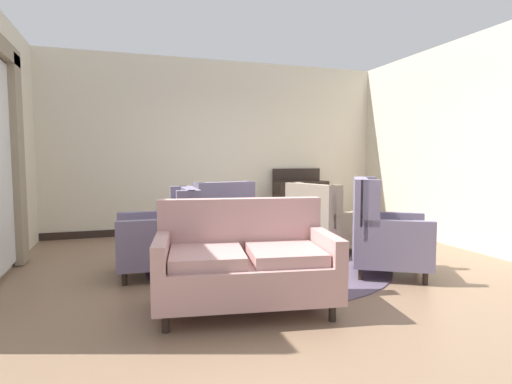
% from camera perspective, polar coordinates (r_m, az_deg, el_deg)
% --- Properties ---
extents(ground, '(8.52, 8.52, 0.00)m').
position_cam_1_polar(ground, '(4.87, 2.92, -10.98)').
color(ground, '#896B51').
extents(wall_back, '(6.25, 0.08, 3.05)m').
position_cam_1_polar(wall_back, '(7.43, -4.93, 6.33)').
color(wall_back, beige).
rests_on(wall_back, ground).
extents(wall_right, '(0.08, 4.00, 3.05)m').
position_cam_1_polar(wall_right, '(7.05, 24.23, 6.02)').
color(wall_right, beige).
rests_on(wall_right, ground).
extents(baseboard_back, '(6.09, 0.03, 0.12)m').
position_cam_1_polar(baseboard_back, '(7.48, -4.76, -4.96)').
color(baseboard_back, black).
rests_on(baseboard_back, ground).
extents(area_rug, '(2.96, 2.96, 0.01)m').
position_cam_1_polar(area_rug, '(5.14, 1.71, -10.06)').
color(area_rug, '#5B4C60').
rests_on(area_rug, ground).
extents(coffee_table, '(0.94, 0.94, 0.44)m').
position_cam_1_polar(coffee_table, '(4.87, 0.82, -6.55)').
color(coffee_table, black).
rests_on(coffee_table, ground).
extents(porcelain_vase, '(0.14, 0.14, 0.30)m').
position_cam_1_polar(porcelain_vase, '(4.83, 1.03, -4.10)').
color(porcelain_vase, '#384C93').
rests_on(porcelain_vase, coffee_table).
extents(settee, '(1.63, 1.07, 0.94)m').
position_cam_1_polar(settee, '(3.61, -1.57, -9.94)').
color(settee, tan).
rests_on(settee, ground).
extents(armchair_near_sideboard, '(0.91, 0.92, 1.00)m').
position_cam_1_polar(armchair_near_sideboard, '(5.81, -5.13, -4.10)').
color(armchair_near_sideboard, slate).
rests_on(armchair_near_sideboard, ground).
extents(armchair_near_window, '(0.89, 0.81, 0.98)m').
position_cam_1_polar(armchair_near_window, '(4.78, -12.74, -6.20)').
color(armchair_near_window, slate).
rests_on(armchair_near_window, ground).
extents(armchair_back_corner, '(1.08, 1.06, 1.10)m').
position_cam_1_polar(armchair_back_corner, '(4.84, 17.30, -5.69)').
color(armchair_back_corner, slate).
rests_on(armchair_back_corner, ground).
extents(armchair_foreground_right, '(1.08, 1.08, 0.97)m').
position_cam_1_polar(armchair_foreground_right, '(5.78, 9.45, -4.34)').
color(armchair_foreground_right, gray).
rests_on(armchair_foreground_right, ground).
extents(side_table, '(0.45, 0.45, 0.70)m').
position_cam_1_polar(side_table, '(5.72, 9.57, -4.38)').
color(side_table, black).
rests_on(side_table, ground).
extents(sideboard, '(0.96, 0.44, 1.12)m').
position_cam_1_polar(sideboard, '(7.65, 6.25, -1.35)').
color(sideboard, black).
rests_on(sideboard, ground).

